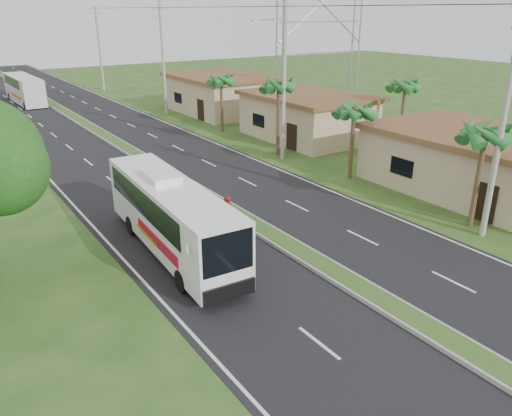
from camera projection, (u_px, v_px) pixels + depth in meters
ground at (393, 310)px, 18.00m from camera, size 180.00×180.00×0.00m
road_asphalt at (163, 171)px, 33.40m from camera, size 14.00×160.00×0.02m
median_strip at (163, 170)px, 33.37m from camera, size 1.20×160.00×0.18m
lane_edge_left at (60, 190)px, 29.92m from camera, size 0.12×160.00×0.01m
lane_edge_right at (247, 156)px, 36.89m from camera, size 0.12×160.00×0.01m
shop_near at (481, 162)px, 29.24m from camera, size 8.60×12.60×3.52m
shop_mid at (307, 116)px, 41.54m from camera, size 7.60×10.60×3.67m
shop_far at (222, 93)px, 52.29m from camera, size 8.60×11.60×3.82m
palm_verge_a at (486, 133)px, 23.24m from camera, size 2.40×2.40×5.45m
palm_verge_b at (354, 110)px, 30.52m from camera, size 2.40×2.40×5.05m
palm_verge_c at (279, 85)px, 35.32m from camera, size 2.40×2.40×5.85m
palm_verge_d at (221, 79)px, 42.72m from camera, size 2.40×2.40×5.25m
palm_behind_shop at (405, 85)px, 36.83m from camera, size 2.40×2.40×5.65m
utility_pole_a at (504, 118)px, 21.86m from camera, size 1.60×0.28×11.00m
utility_pole_b at (284, 70)px, 33.96m from camera, size 3.20×0.28×12.00m
utility_pole_c at (163, 58)px, 49.59m from camera, size 1.60×0.28×11.00m
utility_pole_d at (100, 48)px, 65.09m from camera, size 1.60×0.28×10.50m
billboard_lattice at (320, 45)px, 50.02m from camera, size 10.18×1.18×12.07m
coach_bus_main at (171, 213)px, 21.65m from camera, size 2.78×10.69×3.42m
coach_bus_far at (24, 88)px, 57.40m from camera, size 2.55×10.53×3.05m
motorcyclist at (227, 225)px, 23.00m from camera, size 1.59×0.61×2.27m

